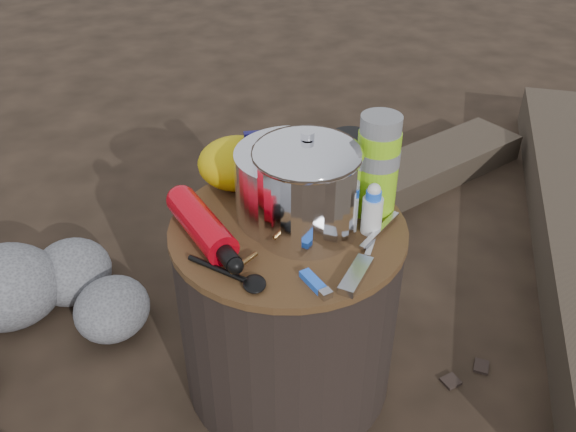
{
  "coord_description": "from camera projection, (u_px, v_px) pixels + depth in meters",
  "views": [
    {
      "loc": [
        -0.1,
        -1.03,
        1.19
      ],
      "look_at": [
        0.0,
        0.0,
        0.48
      ],
      "focal_mm": 38.21,
      "sensor_mm": 36.0,
      "label": 1
    }
  ],
  "objects": [
    {
      "name": "travel_mug",
      "position": [
        349.0,
        162.0,
        1.37
      ],
      "size": [
        0.09,
        0.09,
        0.13
      ],
      "primitive_type": "cylinder",
      "color": "black",
      "rests_on": "stump"
    },
    {
      "name": "pot_grabber",
      "position": [
        375.0,
        233.0,
        1.24
      ],
      "size": [
        0.11,
        0.15,
        0.01
      ],
      "primitive_type": null,
      "rotation": [
        0.0,
        0.0,
        -0.55
      ],
      "color": "#B9B9BE",
      "rests_on": "stump"
    },
    {
      "name": "thermos",
      "position": [
        377.0,
        166.0,
        1.26
      ],
      "size": [
        0.09,
        0.09,
        0.22
      ],
      "primitive_type": "cylinder",
      "color": "#8FDA18",
      "rests_on": "stump"
    },
    {
      "name": "stump",
      "position": [
        288.0,
        307.0,
        1.4
      ],
      "size": [
        0.49,
        0.49,
        0.45
      ],
      "primitive_type": "cylinder",
      "color": "black",
      "rests_on": "ground"
    },
    {
      "name": "log_small",
      "position": [
        392.0,
        183.0,
        2.19
      ],
      "size": [
        1.12,
        0.79,
        0.1
      ],
      "primitive_type": "cube",
      "rotation": [
        0.0,
        0.0,
        -1.03
      ],
      "color": "#3A3025",
      "rests_on": "ground"
    },
    {
      "name": "stuff_sack",
      "position": [
        237.0,
        163.0,
        1.37
      ],
      "size": [
        0.18,
        0.14,
        0.12
      ],
      "primitive_type": "ellipsoid",
      "color": "#CAAE09",
      "rests_on": "stump"
    },
    {
      "name": "food_pouch",
      "position": [
        269.0,
        160.0,
        1.37
      ],
      "size": [
        0.11,
        0.03,
        0.13
      ],
      "primitive_type": "cube",
      "rotation": [
        0.0,
        0.0,
        0.07
      ],
      "color": "#110D59",
      "rests_on": "stump"
    },
    {
      "name": "rock_ring",
      "position": [
        10.0,
        389.0,
        1.37
      ],
      "size": [
        0.47,
        1.02,
        0.2
      ],
      "primitive_type": null,
      "color": "#5D5D61",
      "rests_on": "ground"
    },
    {
      "name": "lighter",
      "position": [
        313.0,
        281.0,
        1.12
      ],
      "size": [
        0.05,
        0.08,
        0.01
      ],
      "primitive_type": "cube",
      "rotation": [
        0.0,
        0.0,
        0.45
      ],
      "color": "blue",
      "rests_on": "stump"
    },
    {
      "name": "fuel_bottle",
      "position": [
        202.0,
        225.0,
        1.22
      ],
      "size": [
        0.18,
        0.27,
        0.07
      ],
      "primitive_type": null,
      "rotation": [
        0.0,
        0.0,
        0.44
      ],
      "color": "red",
      "rests_on": "stump"
    },
    {
      "name": "foil_windscreen",
      "position": [
        295.0,
        185.0,
        1.27
      ],
      "size": [
        0.25,
        0.25,
        0.15
      ],
      "primitive_type": "cylinder",
      "color": "silver",
      "rests_on": "stump"
    },
    {
      "name": "spork",
      "position": [
        220.0,
        269.0,
        1.15
      ],
      "size": [
        0.16,
        0.13,
        0.01
      ],
      "primitive_type": null,
      "rotation": [
        0.0,
        0.0,
        0.93
      ],
      "color": "black",
      "rests_on": "stump"
    },
    {
      "name": "camping_pot",
      "position": [
        307.0,
        186.0,
        1.21
      ],
      "size": [
        0.21,
        0.21,
        0.21
      ],
      "primitive_type": "cylinder",
      "color": "silver",
      "rests_on": "stump"
    },
    {
      "name": "squeeze_bottle",
      "position": [
        372.0,
        211.0,
        1.23
      ],
      "size": [
        0.04,
        0.04,
        0.1
      ],
      "primitive_type": "cylinder",
      "color": "silver",
      "rests_on": "stump"
    },
    {
      "name": "multitool",
      "position": [
        356.0,
        275.0,
        1.13
      ],
      "size": [
        0.08,
        0.11,
        0.02
      ],
      "primitive_type": "cube",
      "rotation": [
        0.0,
        0.0,
        -0.54
      ],
      "color": "#B9B9BE",
      "rests_on": "stump"
    },
    {
      "name": "ground",
      "position": [
        288.0,
        374.0,
        1.53
      ],
      "size": [
        60.0,
        60.0,
        0.0
      ],
      "primitive_type": "plane",
      "color": "black",
      "rests_on": "ground"
    }
  ]
}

